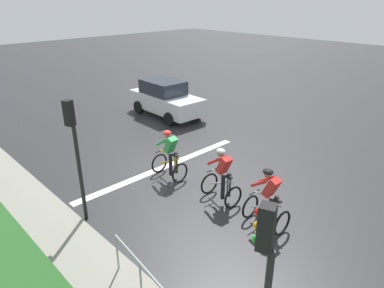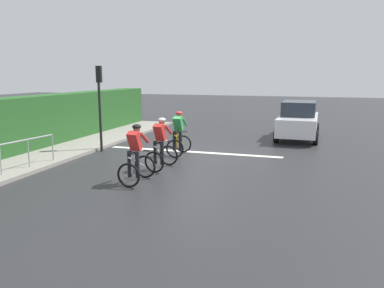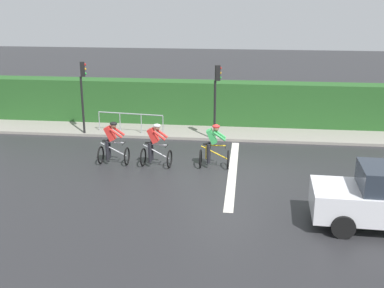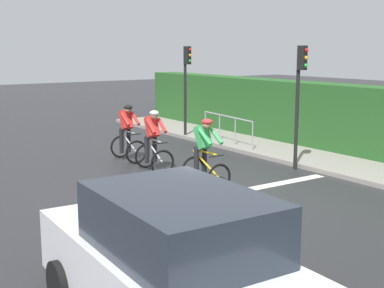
% 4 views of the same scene
% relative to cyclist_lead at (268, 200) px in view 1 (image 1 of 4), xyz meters
% --- Properties ---
extents(ground_plane, '(80.00, 80.00, 0.00)m').
position_rel_cyclist_lead_xyz_m(ground_plane, '(-0.25, -4.26, -0.80)').
color(ground_plane, '#28282B').
extents(sidewalk_kerb, '(2.80, 19.95, 0.12)m').
position_rel_cyclist_lead_xyz_m(sidewalk_kerb, '(4.82, -2.26, -0.74)').
color(sidewalk_kerb, gray).
rests_on(sidewalk_kerb, ground).
extents(stone_wall_low, '(0.44, 19.95, 0.43)m').
position_rel_cyclist_lead_xyz_m(stone_wall_low, '(5.72, -2.26, -0.58)').
color(stone_wall_low, tan).
rests_on(stone_wall_low, ground).
extents(road_marking_stop_line, '(7.00, 0.30, 0.01)m').
position_rel_cyclist_lead_xyz_m(road_marking_stop_line, '(-0.25, -4.54, -0.79)').
color(road_marking_stop_line, silver).
rests_on(road_marking_stop_line, ground).
extents(cyclist_lead, '(0.70, 1.09, 1.66)m').
position_rel_cyclist_lead_xyz_m(cyclist_lead, '(0.00, 0.00, 0.00)').
color(cyclist_lead, black).
rests_on(cyclist_lead, ground).
extents(cyclist_second, '(0.77, 1.14, 1.66)m').
position_rel_cyclist_lead_xyz_m(cyclist_second, '(-0.08, -1.65, 0.00)').
color(cyclist_second, black).
rests_on(cyclist_second, ground).
extents(cyclist_mid, '(0.71, 1.10, 1.66)m').
position_rel_cyclist_lead_xyz_m(cyclist_mid, '(0.07, -3.80, 0.00)').
color(cyclist_mid, black).
rests_on(cyclist_mid, ground).
extents(car_white, '(2.00, 4.16, 1.76)m').
position_rel_cyclist_lead_xyz_m(car_white, '(-4.12, -8.99, 0.08)').
color(car_white, silver).
rests_on(car_white, ground).
extents(traffic_light_near_crossing, '(0.25, 0.31, 3.34)m').
position_rel_cyclist_lead_xyz_m(traffic_light_near_crossing, '(3.27, -3.67, 1.43)').
color(traffic_light_near_crossing, black).
rests_on(traffic_light_near_crossing, ground).
extents(traffic_light_far_junction, '(0.26, 0.30, 3.34)m').
position_rel_cyclist_lead_xyz_m(traffic_light_far_junction, '(3.62, 2.29, 1.43)').
color(traffic_light_far_junction, black).
rests_on(traffic_light_far_junction, ground).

